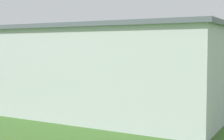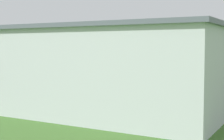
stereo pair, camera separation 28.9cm
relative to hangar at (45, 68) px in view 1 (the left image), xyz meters
The scene contains 6 objects.
ground_plane 31.77m from the hangar, 98.82° to the right, with size 400.00×400.00×0.00m, color #3D6628.
hangar is the anchor object (origin of this frame).
biplane 28.01m from the hangar, 80.16° to the right, with size 7.71×7.88×3.90m.
person_walking_on_apron 18.83m from the hangar, 127.56° to the right, with size 0.39×0.39×1.60m.
person_watching_takeoff 20.24m from the hangar, 48.39° to the right, with size 0.48×0.48×1.73m.
person_by_parked_cars 22.99m from the hangar, 49.30° to the right, with size 0.53×0.53×1.57m.
Camera 1 is at (-16.49, 57.85, 6.02)m, focal length 54.84 mm.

